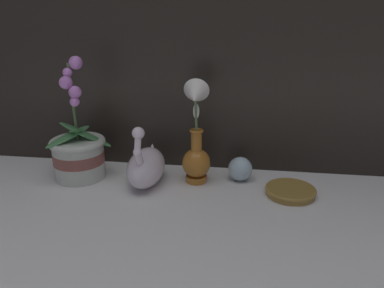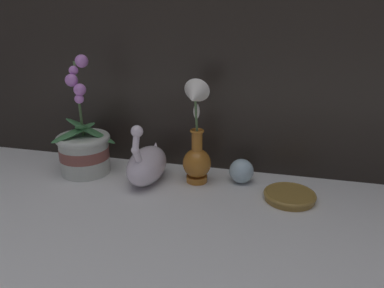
{
  "view_description": "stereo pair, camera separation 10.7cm",
  "coord_description": "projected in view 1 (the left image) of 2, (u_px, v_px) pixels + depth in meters",
  "views": [
    {
      "loc": [
        0.16,
        -0.87,
        0.49
      ],
      "look_at": [
        0.02,
        0.13,
        0.12
      ],
      "focal_mm": 35.0,
      "sensor_mm": 36.0,
      "label": 1
    },
    {
      "loc": [
        0.26,
        -0.85,
        0.49
      ],
      "look_at": [
        0.02,
        0.13,
        0.12
      ],
      "focal_mm": 35.0,
      "sensor_mm": 36.0,
      "label": 2
    }
  ],
  "objects": [
    {
      "name": "swan_figurine",
      "position": [
        146.0,
        165.0,
        1.09
      ],
      "size": [
        0.1,
        0.21,
        0.19
      ],
      "color": "white",
      "rests_on": "ground_plane"
    },
    {
      "name": "blue_vase",
      "position": [
        196.0,
        144.0,
        1.08
      ],
      "size": [
        0.08,
        0.11,
        0.31
      ],
      "color": "#B26B23",
      "rests_on": "ground_plane"
    },
    {
      "name": "amber_dish",
      "position": [
        290.0,
        191.0,
        1.04
      ],
      "size": [
        0.14,
        0.14,
        0.02
      ],
      "color": "olive",
      "rests_on": "ground_plane"
    },
    {
      "name": "orchid_potted_plant",
      "position": [
        78.0,
        152.0,
        1.13
      ],
      "size": [
        0.19,
        0.2,
        0.37
      ],
      "color": "beige",
      "rests_on": "ground_plane"
    },
    {
      "name": "ground_plane",
      "position": [
        179.0,
        204.0,
        0.99
      ],
      "size": [
        2.8,
        2.8,
        0.0
      ],
      "primitive_type": "plane",
      "color": "silver"
    },
    {
      "name": "glass_sphere",
      "position": [
        240.0,
        169.0,
        1.12
      ],
      "size": [
        0.07,
        0.07,
        0.07
      ],
      "color": "silver",
      "rests_on": "ground_plane"
    }
  ]
}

